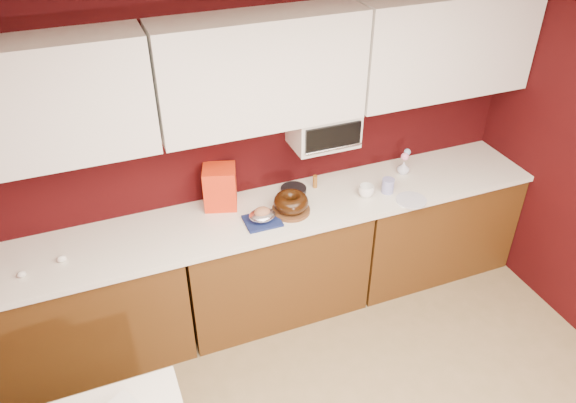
{
  "coord_description": "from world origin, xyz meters",
  "views": [
    {
      "loc": [
        -1.05,
        -1.04,
        3.13
      ],
      "look_at": [
        0.08,
        1.84,
        1.02
      ],
      "focal_mm": 35.0,
      "sensor_mm": 36.0,
      "label": 1
    }
  ],
  "objects_px": {
    "foil_ham_nest": "(262,215)",
    "pandoro_box": "(220,187)",
    "flower_vase": "(403,167)",
    "toaster_oven": "(323,128)",
    "blue_jar": "(388,186)",
    "bundt_cake": "(291,202)",
    "coffee_mug": "(366,190)"
  },
  "relations": [
    {
      "from": "foil_ham_nest",
      "to": "blue_jar",
      "type": "bearing_deg",
      "value": 0.92
    },
    {
      "from": "bundt_cake",
      "to": "blue_jar",
      "type": "bearing_deg",
      "value": -1.92
    },
    {
      "from": "foil_ham_nest",
      "to": "blue_jar",
      "type": "height_order",
      "value": "blue_jar"
    },
    {
      "from": "toaster_oven",
      "to": "flower_vase",
      "type": "height_order",
      "value": "toaster_oven"
    },
    {
      "from": "coffee_mug",
      "to": "flower_vase",
      "type": "relative_size",
      "value": 0.95
    },
    {
      "from": "toaster_oven",
      "to": "foil_ham_nest",
      "type": "xyz_separation_m",
      "value": [
        -0.55,
        -0.27,
        -0.42
      ]
    },
    {
      "from": "foil_ham_nest",
      "to": "pandoro_box",
      "type": "distance_m",
      "value": 0.37
    },
    {
      "from": "foil_ham_nest",
      "to": "toaster_oven",
      "type": "bearing_deg",
      "value": 25.68
    },
    {
      "from": "flower_vase",
      "to": "pandoro_box",
      "type": "bearing_deg",
      "value": 176.0
    },
    {
      "from": "bundt_cake",
      "to": "flower_vase",
      "type": "relative_size",
      "value": 2.16
    },
    {
      "from": "bundt_cake",
      "to": "pandoro_box",
      "type": "distance_m",
      "value": 0.5
    },
    {
      "from": "pandoro_box",
      "to": "coffee_mug",
      "type": "relative_size",
      "value": 2.82
    },
    {
      "from": "foil_ham_nest",
      "to": "bundt_cake",
      "type": "bearing_deg",
      "value": 10.25
    },
    {
      "from": "pandoro_box",
      "to": "flower_vase",
      "type": "bearing_deg",
      "value": 13.37
    },
    {
      "from": "foil_ham_nest",
      "to": "flower_vase",
      "type": "xyz_separation_m",
      "value": [
        1.2,
        0.2,
        0.0
      ]
    },
    {
      "from": "toaster_oven",
      "to": "blue_jar",
      "type": "xyz_separation_m",
      "value": [
        0.41,
        -0.25,
        -0.42
      ]
    },
    {
      "from": "bundt_cake",
      "to": "flower_vase",
      "type": "distance_m",
      "value": 0.99
    },
    {
      "from": "pandoro_box",
      "to": "flower_vase",
      "type": "xyz_separation_m",
      "value": [
        1.4,
        -0.1,
        -0.09
      ]
    },
    {
      "from": "bundt_cake",
      "to": "pandoro_box",
      "type": "xyz_separation_m",
      "value": [
        -0.42,
        0.25,
        0.07
      ]
    },
    {
      "from": "foil_ham_nest",
      "to": "pandoro_box",
      "type": "height_order",
      "value": "pandoro_box"
    },
    {
      "from": "bundt_cake",
      "to": "blue_jar",
      "type": "distance_m",
      "value": 0.74
    },
    {
      "from": "toaster_oven",
      "to": "blue_jar",
      "type": "bearing_deg",
      "value": -31.19
    },
    {
      "from": "blue_jar",
      "to": "flower_vase",
      "type": "height_order",
      "value": "flower_vase"
    },
    {
      "from": "toaster_oven",
      "to": "foil_ham_nest",
      "type": "height_order",
      "value": "toaster_oven"
    },
    {
      "from": "toaster_oven",
      "to": "flower_vase",
      "type": "bearing_deg",
      "value": -5.94
    },
    {
      "from": "bundt_cake",
      "to": "foil_ham_nest",
      "type": "height_order",
      "value": "bundt_cake"
    },
    {
      "from": "pandoro_box",
      "to": "toaster_oven",
      "type": "bearing_deg",
      "value": 15.07
    },
    {
      "from": "pandoro_box",
      "to": "bundt_cake",
      "type": "bearing_deg",
      "value": -13.77
    },
    {
      "from": "coffee_mug",
      "to": "pandoro_box",
      "type": "bearing_deg",
      "value": 164.62
    },
    {
      "from": "toaster_oven",
      "to": "bundt_cake",
      "type": "bearing_deg",
      "value": -145.63
    },
    {
      "from": "toaster_oven",
      "to": "flower_vase",
      "type": "distance_m",
      "value": 0.78
    },
    {
      "from": "foil_ham_nest",
      "to": "pandoro_box",
      "type": "xyz_separation_m",
      "value": [
        -0.2,
        0.3,
        0.09
      ]
    }
  ]
}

